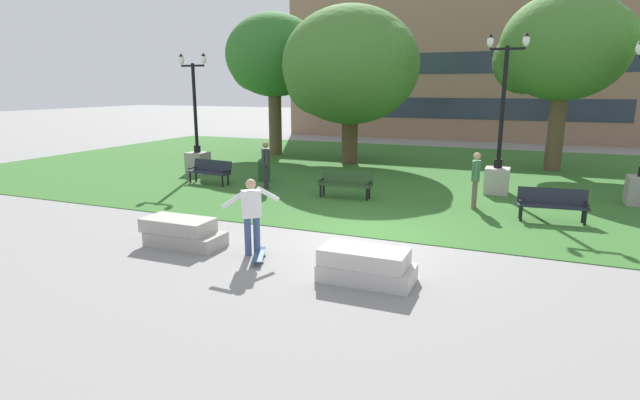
% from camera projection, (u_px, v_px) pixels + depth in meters
% --- Properties ---
extents(ground_plane, '(140.00, 140.00, 0.00)m').
position_uv_depth(ground_plane, '(365.00, 238.00, 12.34)').
color(ground_plane, gray).
extents(grass_lawn, '(40.00, 20.00, 0.02)m').
position_uv_depth(grass_lawn, '(435.00, 174.00, 21.34)').
color(grass_lawn, '#336628').
rests_on(grass_lawn, ground).
extents(concrete_block_center, '(1.93, 0.90, 0.64)m').
position_uv_depth(concrete_block_center, '(182.00, 232.00, 11.71)').
color(concrete_block_center, '#9E9991').
rests_on(concrete_block_center, ground).
extents(concrete_block_left, '(1.80, 0.90, 0.64)m').
position_uv_depth(concrete_block_left, '(365.00, 265.00, 9.55)').
color(concrete_block_left, '#BCB7B2').
rests_on(concrete_block_left, ground).
extents(person_skateboarder, '(0.84, 1.24, 1.71)m').
position_uv_depth(person_skateboarder, '(252.00, 212.00, 10.89)').
color(person_skateboarder, '#384C7A').
rests_on(person_skateboarder, ground).
extents(skateboard, '(0.58, 1.02, 0.14)m').
position_uv_depth(skateboard, '(259.00, 256.00, 10.75)').
color(skateboard, '#2D4C75').
rests_on(skateboard, ground).
extents(park_bench_near_left, '(1.82, 0.62, 0.90)m').
position_uv_depth(park_bench_near_left, '(346.00, 182.00, 16.63)').
color(park_bench_near_left, '#284723').
rests_on(park_bench_near_left, grass_lawn).
extents(park_bench_far_left, '(1.85, 0.74, 0.90)m').
position_uv_depth(park_bench_far_left, '(210.00, 170.00, 19.00)').
color(park_bench_far_left, '#1E232D').
rests_on(park_bench_far_left, grass_lawn).
extents(park_bench_far_right, '(1.84, 0.71, 0.90)m').
position_uv_depth(park_bench_far_right, '(552.00, 203.00, 13.69)').
color(park_bench_far_right, '#1E232D').
rests_on(park_bench_far_right, grass_lawn).
extents(lamp_post_left, '(1.32, 0.80, 5.34)m').
position_uv_depth(lamp_post_left, '(498.00, 163.00, 17.12)').
color(lamp_post_left, '#ADA89E').
rests_on(lamp_post_left, grass_lawn).
extents(lamp_post_center, '(1.32, 0.80, 4.97)m').
position_uv_depth(lamp_post_center, '(197.00, 150.00, 21.21)').
color(lamp_post_center, gray).
rests_on(lamp_post_center, grass_lawn).
extents(tree_near_left, '(5.55, 5.29, 7.53)m').
position_uv_depth(tree_near_left, '(563.00, 49.00, 21.07)').
color(tree_near_left, brown).
rests_on(tree_near_left, grass_lawn).
extents(tree_far_right, '(5.33, 5.08, 7.41)m').
position_uv_depth(tree_far_right, '(273.00, 57.00, 26.33)').
color(tree_far_right, brown).
rests_on(tree_far_right, grass_lawn).
extents(tree_far_left, '(6.72, 6.40, 7.32)m').
position_uv_depth(tree_far_left, '(349.00, 67.00, 23.32)').
color(tree_far_left, '#4C3823').
rests_on(tree_far_left, grass_lawn).
extents(trash_bin, '(0.49, 0.49, 0.96)m').
position_uv_depth(trash_bin, '(264.00, 169.00, 19.62)').
color(trash_bin, '#234C28').
rests_on(trash_bin, grass_lawn).
extents(person_bystander_near_lawn, '(0.47, 0.59, 1.71)m').
position_uv_depth(person_bystander_near_lawn, '(266.00, 162.00, 17.97)').
color(person_bystander_near_lawn, '#28282D').
rests_on(person_bystander_near_lawn, grass_lawn).
extents(person_bystander_far_lawn, '(0.27, 0.63, 1.71)m').
position_uv_depth(person_bystander_far_lawn, '(476.00, 177.00, 15.06)').
color(person_bystander_far_lawn, brown).
rests_on(person_bystander_far_lawn, grass_lawn).
extents(building_facade_distant, '(26.28, 1.03, 10.65)m').
position_uv_depth(building_facade_distant, '(470.00, 61.00, 33.39)').
color(building_facade_distant, '#8E6B56').
rests_on(building_facade_distant, ground).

